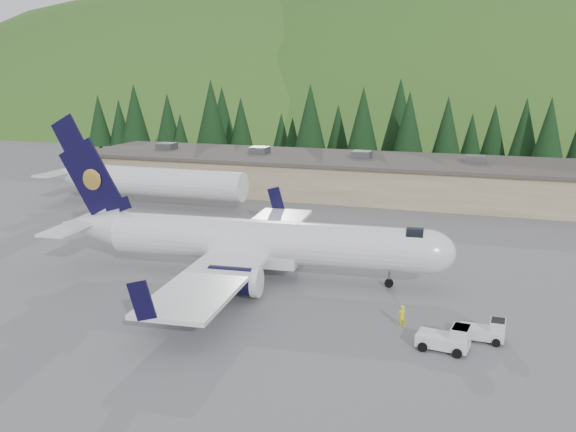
# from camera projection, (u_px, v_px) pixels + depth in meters

# --- Properties ---
(ground) EXTENTS (600.00, 600.00, 0.00)m
(ground) POSITION_uv_depth(u_px,v_px,m) (265.00, 278.00, 53.82)
(ground) COLOR #5A5A5F
(airliner) EXTENTS (34.27, 32.17, 11.37)m
(airliner) POSITION_uv_depth(u_px,v_px,m) (254.00, 242.00, 53.37)
(airliner) COLOR white
(airliner) RESTS_ON ground
(second_airliner) EXTENTS (27.50, 11.00, 10.05)m
(second_airliner) POSITION_uv_depth(u_px,v_px,m) (141.00, 180.00, 81.08)
(second_airliner) COLOR white
(second_airliner) RESTS_ON ground
(baggage_tug_a) EXTENTS (3.35, 2.24, 1.70)m
(baggage_tug_a) POSITION_uv_depth(u_px,v_px,m) (448.00, 339.00, 39.82)
(baggage_tug_a) COLOR silver
(baggage_tug_a) RESTS_ON ground
(baggage_tug_b) EXTENTS (2.85, 1.78, 1.50)m
(baggage_tug_b) POSITION_uv_depth(u_px,v_px,m) (486.00, 331.00, 41.26)
(baggage_tug_b) COLOR silver
(baggage_tug_b) RESTS_ON ground
(terminal_building) EXTENTS (71.00, 17.00, 6.10)m
(terminal_building) POSITION_uv_depth(u_px,v_px,m) (326.00, 174.00, 89.89)
(terminal_building) COLOR #92825E
(terminal_building) RESTS_ON ground
(ramp_worker) EXTENTS (0.69, 0.66, 1.60)m
(ramp_worker) POSITION_uv_depth(u_px,v_px,m) (402.00, 316.00, 43.37)
(ramp_worker) COLOR yellow
(ramp_worker) RESTS_ON ground
(tree_line) EXTENTS (112.37, 18.14, 14.32)m
(tree_line) POSITION_uv_depth(u_px,v_px,m) (335.00, 126.00, 111.05)
(tree_line) COLOR black
(tree_line) RESTS_ON ground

